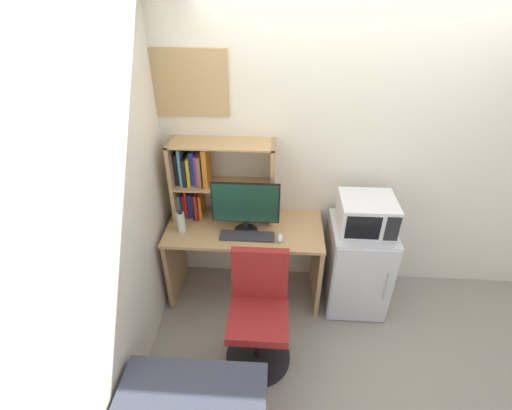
{
  "coord_description": "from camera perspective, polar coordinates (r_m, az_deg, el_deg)",
  "views": [
    {
      "loc": [
        -0.62,
        -2.89,
        2.65
      ],
      "look_at": [
        -0.78,
        -0.33,
        1.01
      ],
      "focal_mm": 26.23,
      "sensor_mm": 36.0,
      "label": 1
    }
  ],
  "objects": [
    {
      "name": "wall_left",
      "position": [
        2.12,
        -26.23,
        -11.13
      ],
      "size": [
        0.04,
        4.4,
        2.6
      ],
      "primitive_type": "cube",
      "color": "silver",
      "rests_on": "ground_plane"
    },
    {
      "name": "hutch_bookshelf",
      "position": [
        3.21,
        -7.57,
        4.09
      ],
      "size": [
        0.87,
        0.28,
        0.71
      ],
      "color": "tan",
      "rests_on": "desk"
    },
    {
      "name": "computer_mouse",
      "position": [
        3.06,
        3.68,
        -5.03
      ],
      "size": [
        0.05,
        0.11,
        0.04
      ],
      "primitive_type": "ellipsoid",
      "color": "silver",
      "rests_on": "desk"
    },
    {
      "name": "keyboard",
      "position": [
        3.09,
        -1.34,
        -4.77
      ],
      "size": [
        0.45,
        0.13,
        0.02
      ],
      "primitive_type": "cube",
      "color": "#333338",
      "rests_on": "desk"
    },
    {
      "name": "wall_back",
      "position": [
        3.36,
        21.09,
        6.7
      ],
      "size": [
        6.4,
        0.04,
        2.6
      ],
      "primitive_type": "cube",
      "color": "silver",
      "rests_on": "ground_plane"
    },
    {
      "name": "mini_fridge",
      "position": [
        3.47,
        15.11,
        -8.87
      ],
      "size": [
        0.51,
        0.57,
        0.83
      ],
      "color": "silver",
      "rests_on": "ground_plane"
    },
    {
      "name": "desk_chair",
      "position": [
        2.95,
        0.41,
        -16.68
      ],
      "size": [
        0.51,
        0.51,
        0.95
      ],
      "color": "black",
      "rests_on": "ground_plane"
    },
    {
      "name": "monitor",
      "position": [
        3.01,
        -1.62,
        -0.11
      ],
      "size": [
        0.55,
        0.2,
        0.47
      ],
      "color": "black",
      "rests_on": "desk"
    },
    {
      "name": "water_bottle",
      "position": [
        3.18,
        -11.34,
        -2.53
      ],
      "size": [
        0.07,
        0.07,
        0.2
      ],
      "color": "silver",
      "rests_on": "desk"
    },
    {
      "name": "wall_corkboard",
      "position": [
        3.06,
        -10.87,
        17.79
      ],
      "size": [
        0.68,
        0.02,
        0.51
      ],
      "primitive_type": "cube",
      "color": "tan"
    },
    {
      "name": "desk",
      "position": [
        3.35,
        -1.68,
        -6.55
      ],
      "size": [
        1.34,
        0.61,
        0.76
      ],
      "color": "tan",
      "rests_on": "ground_plane"
    },
    {
      "name": "microwave",
      "position": [
        3.15,
        16.5,
        -1.32
      ],
      "size": [
        0.44,
        0.4,
        0.27
      ],
      "color": "silver",
      "rests_on": "mini_fridge"
    }
  ]
}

